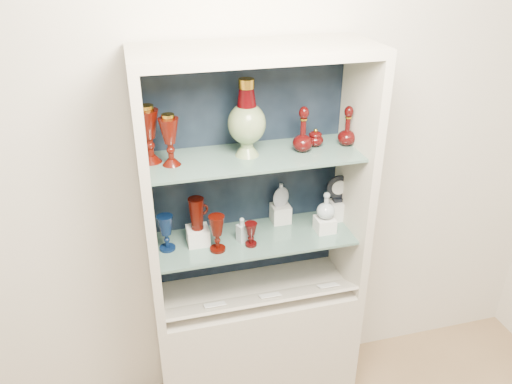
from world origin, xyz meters
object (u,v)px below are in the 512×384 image
object	(u,v)px
pedestal_lamp_right	(170,140)
flat_flask	(281,194)
ruby_decanter_a	(303,127)
ruby_decanter_b	(348,125)
pedestal_lamp_left	(149,134)
lidded_bowl	(315,137)
cobalt_goblet	(166,233)
clear_square_bottle	(242,229)
ruby_goblet_small	(251,234)
clear_round_decanter	(326,206)
enamel_urn	(247,118)
ruby_pitcher	(197,214)
cameo_medallion	(339,188)
ruby_goblet_tall	(217,233)

from	to	relation	value
pedestal_lamp_right	flat_flask	world-z (taller)	pedestal_lamp_right
ruby_decanter_a	ruby_decanter_b	bearing A→B (deg)	4.81
pedestal_lamp_left	lidded_bowl	size ratio (longest dim) A/B	2.90
cobalt_goblet	flat_flask	distance (m)	0.59
ruby_decanter_a	clear_square_bottle	xyz separation A→B (m)	(-0.28, -0.01, -0.47)
ruby_goblet_small	clear_round_decanter	size ratio (longest dim) A/B	0.89
enamel_urn	cobalt_goblet	size ratio (longest dim) A/B	1.94
pedestal_lamp_left	flat_flask	bearing A→B (deg)	6.43
pedestal_lamp_left	ruby_pitcher	bearing A→B (deg)	-8.85
ruby_decanter_b	cobalt_goblet	xyz separation A→B (m)	(-0.85, -0.01, -0.43)
cobalt_goblet	clear_round_decanter	xyz separation A→B (m)	(0.75, -0.03, 0.05)
ruby_decanter_b	ruby_pitcher	xyz separation A→B (m)	(-0.70, 0.01, -0.36)
clear_square_bottle	lidded_bowl	bearing A→B (deg)	8.36
lidded_bowl	cameo_medallion	bearing A→B (deg)	9.96
ruby_goblet_tall	enamel_urn	bearing A→B (deg)	26.07
lidded_bowl	ruby_pitcher	distance (m)	0.64
pedestal_lamp_right	lidded_bowl	size ratio (longest dim) A/B	2.58
cobalt_goblet	ruby_goblet_tall	size ratio (longest dim) A/B	0.98
ruby_goblet_small	clear_square_bottle	world-z (taller)	clear_square_bottle
pedestal_lamp_left	cobalt_goblet	bearing A→B (deg)	-55.35
ruby_decanter_a	ruby_decanter_b	distance (m)	0.22
pedestal_lamp_right	ruby_decanter_a	distance (m)	0.58
enamel_urn	pedestal_lamp_right	bearing A→B (deg)	-176.20
clear_round_decanter	ruby_goblet_tall	bearing A→B (deg)	-176.28
cobalt_goblet	cameo_medallion	distance (m)	0.86
lidded_bowl	cobalt_goblet	bearing A→B (deg)	-177.21
pedestal_lamp_right	ruby_goblet_small	xyz separation A→B (m)	(0.33, -0.06, -0.47)
pedestal_lamp_left	pedestal_lamp_right	size ratio (longest dim) A/B	1.12
ruby_pitcher	clear_square_bottle	bearing A→B (deg)	-33.83
ruby_decanter_a	clear_round_decanter	distance (m)	0.42
lidded_bowl	ruby_pitcher	bearing A→B (deg)	-178.00
pedestal_lamp_right	enamel_urn	size ratio (longest dim) A/B	0.66
pedestal_lamp_left	ruby_decanter_b	world-z (taller)	pedestal_lamp_left
ruby_goblet_tall	ruby_pitcher	bearing A→B (deg)	133.43
ruby_goblet_tall	flat_flask	xyz separation A→B (m)	(0.35, 0.17, 0.06)
enamel_urn	ruby_goblet_tall	size ratio (longest dim) A/B	1.90
ruby_decanter_b	ruby_goblet_small	size ratio (longest dim) A/B	1.68
ruby_goblet_small	clear_round_decanter	distance (m)	0.38
ruby_goblet_tall	clear_square_bottle	xyz separation A→B (m)	(0.13, 0.05, -0.03)
cobalt_goblet	ruby_decanter_a	bearing A→B (deg)	-0.91
ruby_pitcher	clear_square_bottle	world-z (taller)	ruby_pitcher
pedestal_lamp_right	lidded_bowl	xyz separation A→B (m)	(0.65, 0.04, -0.07)
enamel_urn	ruby_decanter_a	size ratio (longest dim) A/B	1.45
clear_round_decanter	clear_square_bottle	bearing A→B (deg)	178.19
enamel_urn	cameo_medallion	distance (m)	0.63
ruby_goblet_small	clear_round_decanter	bearing A→B (deg)	5.22
ruby_goblet_small	ruby_decanter_b	bearing A→B (deg)	8.94
flat_flask	enamel_urn	bearing A→B (deg)	-166.84
flat_flask	cobalt_goblet	bearing A→B (deg)	177.21
ruby_goblet_tall	ruby_decanter_b	bearing A→B (deg)	6.76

